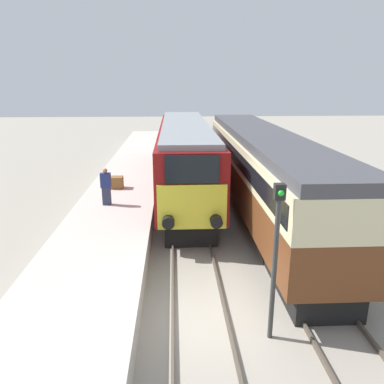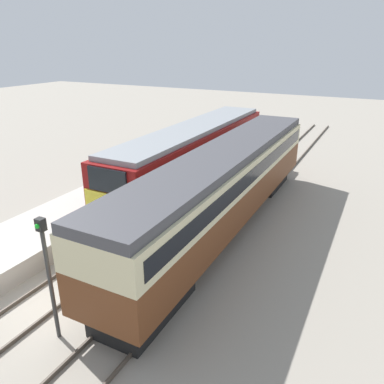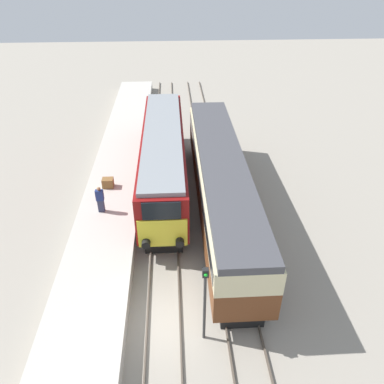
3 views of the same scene
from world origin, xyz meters
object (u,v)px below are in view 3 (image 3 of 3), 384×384
Objects in this scene: passenger_carriage at (221,180)px; luggage_crate at (108,183)px; locomotive at (163,156)px; person_on_platform at (100,199)px; signal_post at (205,299)px.

passenger_carriage is 25.24× the size of luggage_crate.
locomotive is 0.88× the size of passenger_carriage.
locomotive is 22.28× the size of luggage_crate.
locomotive is 5.52m from person_on_platform.
person_on_platform is 0.42× the size of signal_post.
passenger_carriage is at bearing 4.46° from person_on_platform.
luggage_crate is at bearing 163.06° from passenger_carriage.
luggage_crate is at bearing 89.46° from person_on_platform.
person_on_platform is 2.73m from luggage_crate.
signal_post is 12.20m from luggage_crate.
passenger_carriage is 7.43m from luggage_crate.
person_on_platform is (-3.63, -4.11, -0.59)m from locomotive.
signal_post is (5.33, -8.23, 0.70)m from person_on_platform.
signal_post is (1.70, -12.35, 0.11)m from locomotive.
signal_post is at bearing -100.96° from passenger_carriage.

